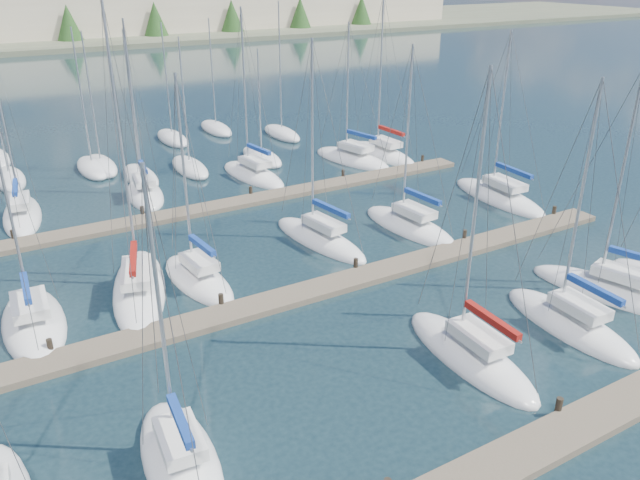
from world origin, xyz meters
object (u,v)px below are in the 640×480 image
sailboat_c (181,459)px  sailboat_h (34,323)px  sailboat_q (352,159)px  sailboat_o (145,194)px  sailboat_n (22,215)px  sailboat_i (139,288)px  sailboat_j (198,279)px  sailboat_m (499,197)px  sailboat_l (409,226)px  sailboat_d (470,355)px  sailboat_k (320,239)px  sailboat_e (569,324)px  sailboat_r (382,154)px  sailboat_f (612,292)px  sailboat_p (253,175)px

sailboat_c → sailboat_h: bearing=109.2°
sailboat_q → sailboat_h: (-27.80, -15.03, 0.01)m
sailboat_o → sailboat_n: (-8.39, -0.06, 0.00)m
sailboat_i → sailboat_h: (-5.27, -0.86, -0.01)m
sailboat_o → sailboat_j: sailboat_o is taller
sailboat_n → sailboat_q: bearing=6.8°
sailboat_i → sailboat_j: (3.05, -0.56, -0.00)m
sailboat_i → sailboat_m: 26.54m
sailboat_q → sailboat_c: (-24.70, -27.15, 0.01)m
sailboat_q → sailboat_l: (-5.03, -14.57, 0.01)m
sailboat_o → sailboat_d: bearing=-69.0°
sailboat_q → sailboat_k: (-11.11, -13.43, 0.02)m
sailboat_l → sailboat_k: (-6.08, 1.14, 0.01)m
sailboat_e → sailboat_r: bearing=74.7°
sailboat_j → sailboat_r: size_ratio=0.82×
sailboat_j → sailboat_f: sailboat_f is taller
sailboat_i → sailboat_d: sailboat_i is taller
sailboat_l → sailboat_m: size_ratio=0.98×
sailboat_q → sailboat_f: size_ratio=0.99×
sailboat_r → sailboat_c: bearing=-137.4°
sailboat_o → sailboat_l: size_ratio=1.08×
sailboat_o → sailboat_l: bearing=-40.4°
sailboat_n → sailboat_c: bearing=-79.1°
sailboat_i → sailboat_k: size_ratio=1.20×
sailboat_r → sailboat_o: bearing=177.7°
sailboat_h → sailboat_p: bearing=42.6°
sailboat_n → sailboat_e: (20.64, -28.07, -0.01)m
sailboat_q → sailboat_r: bearing=-14.5°
sailboat_c → sailboat_f: bearing=5.2°
sailboat_f → sailboat_r: bearing=64.0°
sailboat_q → sailboat_k: bearing=-141.8°
sailboat_n → sailboat_e: sailboat_n is taller
sailboat_i → sailboat_p: 19.58m
sailboat_o → sailboat_f: bearing=-50.4°
sailboat_i → sailboat_f: sailboat_i is taller
sailboat_m → sailboat_p: 19.18m
sailboat_k → sailboat_p: (1.79, 13.72, -0.01)m
sailboat_i → sailboat_l: bearing=14.8°
sailboat_m → sailboat_e: sailboat_m is taller
sailboat_n → sailboat_p: size_ratio=1.06×
sailboat_r → sailboat_p: size_ratio=1.05×
sailboat_n → sailboat_d: bearing=-54.8°
sailboat_q → sailboat_j: size_ratio=1.04×
sailboat_l → sailboat_d: (-6.69, -12.93, 0.01)m
sailboat_f → sailboat_l: bearing=89.9°
sailboat_j → sailboat_e: sailboat_e is taller
sailboat_j → sailboat_n: bearing=110.0°
sailboat_r → sailboat_h: size_ratio=1.13×
sailboat_j → sailboat_h: size_ratio=0.93×
sailboat_k → sailboat_d: (-0.61, -14.07, -0.00)m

